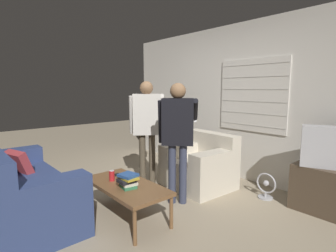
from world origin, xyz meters
TOP-DOWN VIEW (x-y plane):
  - ground_plane at (0.00, 0.00)m, footprint 16.00×16.00m
  - wall_back at (0.01, 2.03)m, footprint 5.20×0.08m
  - couch_blue at (-0.69, -1.16)m, footprint 1.85×0.88m
  - armchair_beige at (-0.02, 1.20)m, footprint 0.99×0.88m
  - coffee_table at (0.10, -0.21)m, footprint 1.13×0.55m
  - person_left_standing at (-0.59, 0.60)m, footprint 0.56×0.78m
  - person_right_standing at (0.18, 0.53)m, footprint 0.48×0.76m
  - book_stack at (0.20, -0.24)m, footprint 0.24×0.21m
  - soda_can at (-0.11, -0.27)m, footprint 0.07×0.07m
  - spare_remote at (-0.23, -0.17)m, footprint 0.05×0.13m
  - floor_fan at (0.88, 1.54)m, footprint 0.28×0.20m

SIDE VIEW (x-z plane):
  - ground_plane at x=0.00m, z-range 0.00..0.00m
  - floor_fan at x=0.88m, z-range -0.02..0.34m
  - armchair_beige at x=-0.02m, z-range -0.08..0.73m
  - couch_blue at x=-0.69m, z-range -0.11..0.79m
  - coffee_table at x=0.10m, z-range 0.17..0.58m
  - spare_remote at x=-0.23m, z-range 0.41..0.43m
  - soda_can at x=-0.11m, z-range 0.41..0.54m
  - book_stack at x=0.20m, z-range 0.41..0.57m
  - person_right_standing at x=0.18m, z-range 0.20..1.77m
  - person_left_standing at x=-0.59m, z-range 0.21..1.82m
  - wall_back at x=0.01m, z-range 0.00..2.55m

